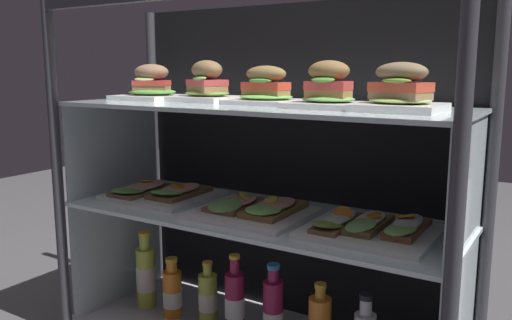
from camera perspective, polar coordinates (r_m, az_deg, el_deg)
name	(u,v)px	position (r m, az deg, el deg)	size (l,w,h in m)	color
case_frame	(279,163)	(1.58, 2.51, -0.29)	(1.18, 0.46, 1.03)	#333338
riser_lower_tier	(256,280)	(1.56, 0.00, -12.78)	(1.12, 0.39, 0.37)	silver
shelf_lower_glass	(256,215)	(1.50, 0.00, -5.97)	(1.13, 0.41, 0.01)	silver
riser_upper_tier	(256,162)	(1.47, 0.00, -0.21)	(1.12, 0.39, 0.29)	silver
shelf_upper_glass	(256,107)	(1.45, 0.00, 5.75)	(1.13, 0.41, 0.01)	silver
plated_roll_sandwich_left_of_center	(152,87)	(1.72, -11.15, 7.67)	(0.20, 0.20, 0.11)	white
plated_roll_sandwich_mid_right	(207,86)	(1.61, -5.31, 7.98)	(0.18, 0.18, 0.12)	white
plated_roll_sandwich_far_left	(267,90)	(1.49, 1.17, 7.54)	(0.19, 0.19, 0.11)	white
plated_roll_sandwich_center	(328,91)	(1.34, 7.80, 7.40)	(0.19, 0.19, 0.12)	white
plated_roll_sandwich_near_left_corner	(400,93)	(1.27, 15.28, 6.99)	(0.19, 0.19, 0.11)	white
open_sandwich_tray_far_left	(161,192)	(1.70, -10.25, -3.43)	(0.31, 0.29, 0.05)	white
open_sandwich_tray_mid_right	(254,209)	(1.48, -0.24, -5.28)	(0.31, 0.28, 0.05)	white
open_sandwich_tray_near_right_corner	(371,227)	(1.34, 12.24, -7.05)	(0.31, 0.28, 0.06)	white
juice_bottle_front_right_end	(145,276)	(1.84, -11.84, -12.09)	(0.06, 0.06, 0.26)	#C1D247
juice_bottle_front_middle	(172,293)	(1.77, -8.99, -13.94)	(0.06, 0.06, 0.20)	orange
juice_bottle_near_post	(208,298)	(1.72, -5.19, -14.57)	(0.06, 0.06, 0.20)	#B8CF48
juice_bottle_back_right	(235,303)	(1.63, -2.30, -15.15)	(0.06, 0.06, 0.25)	maroon
juice_bottle_tucked_behind	(273,312)	(1.57, 1.89, -16.10)	(0.06, 0.06, 0.25)	#931944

